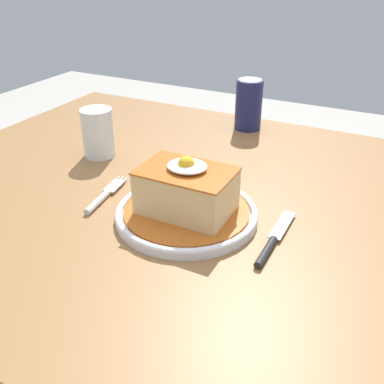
{
  "coord_description": "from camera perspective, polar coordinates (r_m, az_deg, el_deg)",
  "views": [
    {
      "loc": [
        0.29,
        -0.64,
        1.15
      ],
      "look_at": [
        -0.01,
        -0.06,
        0.79
      ],
      "focal_mm": 41.76,
      "sensor_mm": 36.0,
      "label": 1
    }
  ],
  "objects": [
    {
      "name": "dining_table",
      "position": [
        0.87,
        2.13,
        -7.02
      ],
      "size": [
        1.23,
        0.91,
        0.75
      ],
      "color": "olive",
      "rests_on": "ground_plane"
    },
    {
      "name": "soda_can",
      "position": [
        1.13,
        7.25,
        11.02
      ],
      "size": [
        0.07,
        0.07,
        0.12
      ],
      "color": "#191E51",
      "rests_on": "dining_table"
    },
    {
      "name": "sandwich_meal",
      "position": [
        0.73,
        -0.71,
        -0.14
      ],
      "size": [
        0.21,
        0.21,
        0.1
      ],
      "color": "#B75B1E",
      "rests_on": "main_plate"
    },
    {
      "name": "main_plate",
      "position": [
        0.75,
        -0.69,
        -2.72
      ],
      "size": [
        0.24,
        0.24,
        0.02
      ],
      "color": "white",
      "rests_on": "dining_table"
    },
    {
      "name": "knife",
      "position": [
        0.7,
        10.05,
        -6.5
      ],
      "size": [
        0.02,
        0.17,
        0.01
      ],
      "color": "#262628",
      "rests_on": "dining_table"
    },
    {
      "name": "drinking_glass",
      "position": [
        0.99,
        -11.87,
        7.02
      ],
      "size": [
        0.07,
        0.07,
        0.1
      ],
      "color": "silver",
      "rests_on": "dining_table"
    },
    {
      "name": "fork",
      "position": [
        0.82,
        -11.29,
        -0.58
      ],
      "size": [
        0.04,
        0.14,
        0.01
      ],
      "color": "silver",
      "rests_on": "dining_table"
    }
  ]
}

